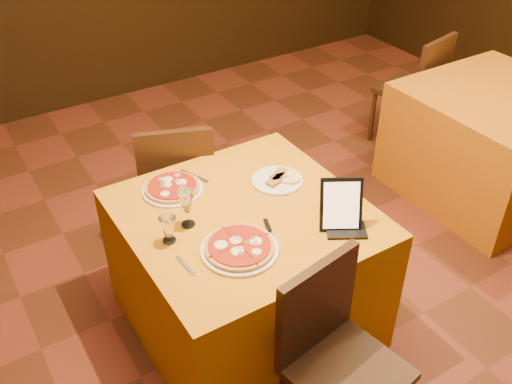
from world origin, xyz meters
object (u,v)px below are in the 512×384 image
chair_main_far (177,182)px  chair_side_far (409,89)px  pizza_near (239,248)px  pizza_far (172,188)px  side_table (492,144)px  main_table (246,270)px  wine_glass (187,208)px  water_glass (168,229)px  tablet (341,204)px  chair_main_near (347,372)px

chair_main_far → chair_side_far: (2.09, 0.20, 0.00)m
chair_side_far → pizza_near: 2.58m
pizza_near → pizza_far: bearing=95.4°
side_table → chair_side_far: (0.00, 0.82, 0.08)m
main_table → chair_side_far: size_ratio=1.21×
wine_glass → water_glass: bearing=-154.8°
side_table → water_glass: (-2.48, -0.18, 0.44)m
chair_side_far → wine_glass: 2.57m
water_glass → side_table: bearing=4.2°
side_table → tablet: 1.91m
pizza_near → pizza_far: 0.56m
chair_side_far → wine_glass: size_ratio=4.79×
chair_main_near → pizza_far: bearing=91.0°
side_table → pizza_near: (-2.25, -0.40, 0.39)m
water_glass → tablet: bearing=-23.9°
pizza_far → chair_main_far: bearing=64.9°
chair_main_far → pizza_near: chair_main_far is taller
main_table → pizza_near: 0.48m
chair_main_near → pizza_near: (-0.16, 0.57, 0.31)m
pizza_near → chair_main_near: bearing=-74.3°
pizza_far → wine_glass: bearing=-100.8°
side_table → chair_side_far: size_ratio=1.21×
chair_side_far → pizza_near: size_ratio=2.68×
side_table → chair_main_near: bearing=-155.0°
main_table → chair_side_far: chair_side_far is taller
tablet → chair_main_near: bearing=-92.4°
main_table → side_table: bearing=4.9°
main_table → pizza_far: 0.56m
chair_main_near → tablet: size_ratio=3.73×
chair_main_far → water_glass: chair_main_far is taller
chair_main_far → chair_side_far: size_ratio=1.00×
pizza_far → wine_glass: (-0.05, -0.28, 0.08)m
water_glass → pizza_far: bearing=62.7°
water_glass → chair_side_far: bearing=22.0°
chair_main_near → wine_glass: bearing=97.8°
chair_main_near → chair_side_far: 2.76m
chair_side_far → water_glass: 2.70m
side_table → chair_main_near: (-2.09, -0.98, 0.08)m
chair_main_far → wine_glass: (-0.27, -0.74, 0.39)m
side_table → wine_glass: 2.41m
pizza_near → pizza_far: same height
main_table → tablet: (0.31, -0.31, 0.49)m
chair_main_near → pizza_far: (-0.21, 1.13, 0.31)m
main_table → chair_main_far: size_ratio=1.21×
side_table → chair_side_far: bearing=90.0°
side_table → tablet: size_ratio=4.51×
main_table → side_table: size_ratio=1.00×
side_table → water_glass: size_ratio=8.46×
chair_main_far → chair_side_far: 2.10m
pizza_far → water_glass: water_glass is taller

